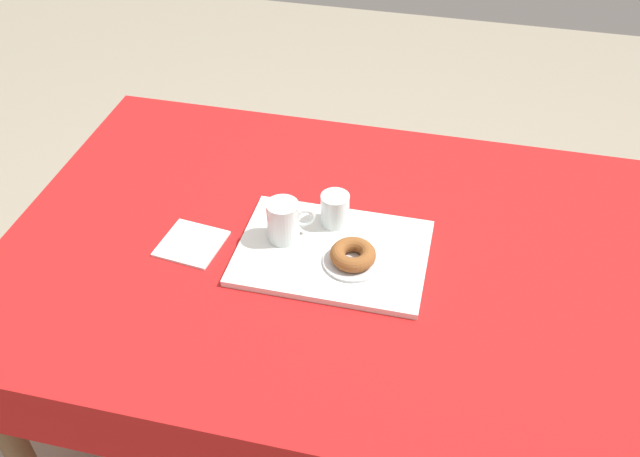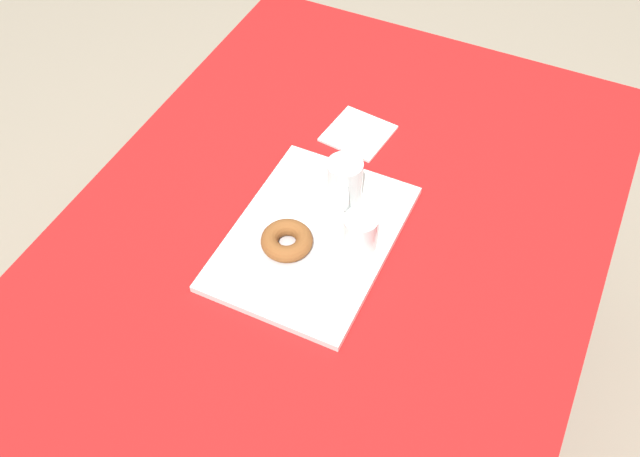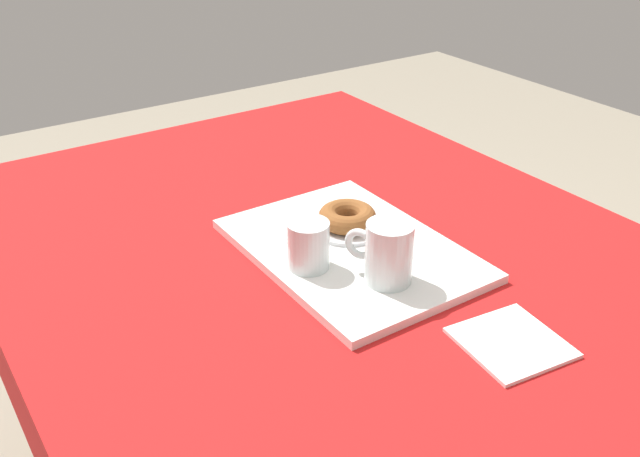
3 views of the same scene
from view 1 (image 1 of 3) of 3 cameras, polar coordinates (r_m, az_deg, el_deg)
The scene contains 8 objects.
ground_plane at distance 2.19m, azimuth 0.51°, elevation -15.96°, with size 6.00×6.00×0.00m, color gray.
dining_table at distance 1.68m, azimuth 0.64°, elevation -3.76°, with size 1.51×1.06×0.74m.
serving_tray at distance 1.60m, azimuth 1.01°, elevation -1.96°, with size 0.43×0.31×0.02m, color white.
tea_mug_left at distance 1.59m, azimuth -2.95°, elevation 0.53°, with size 0.11×0.08×0.10m.
water_glass_near at distance 1.64m, azimuth 1.31°, elevation 1.42°, with size 0.07×0.07×0.08m.
donut_plate_left at distance 1.56m, azimuth 2.66°, elevation -2.67°, with size 0.13×0.13×0.01m, color silver.
sugar_donut_left at distance 1.55m, azimuth 2.69°, elevation -2.12°, with size 0.10×0.10×0.03m, color brown.
paper_napkin at distance 1.65m, azimuth -10.40°, elevation -1.21°, with size 0.14×0.13×0.01m, color white.
Camera 1 is at (0.26, -1.17, 1.83)m, focal length 39.40 mm.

